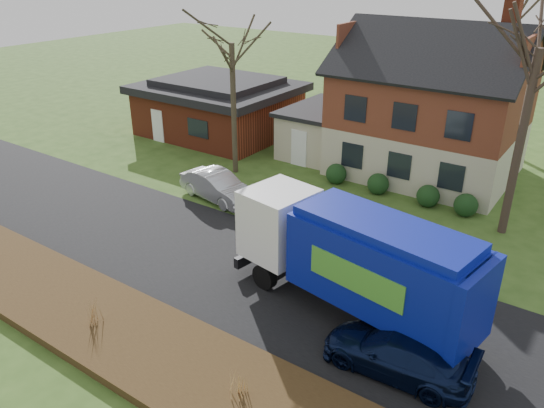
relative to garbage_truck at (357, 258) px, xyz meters
The scene contains 11 objects.
ground 5.24m from the garbage_truck, behind, with size 120.00×120.00×0.00m, color #2F4C19.
road 5.24m from the garbage_truck, behind, with size 80.00×7.00×0.02m, color black.
mulch_verge 7.36m from the garbage_truck, 132.36° to the right, with size 80.00×3.50×0.30m, color #312010.
main_house 14.48m from the garbage_truck, 103.21° to the left, with size 12.95×8.95×9.26m.
ranch_house 21.26m from the garbage_truck, 142.07° to the left, with size 9.80×8.20×3.70m.
garbage_truck is the anchor object (origin of this frame).
silver_sedan 10.87m from the garbage_truck, 155.01° to the left, with size 1.49×4.27×1.41m, color #AFB2B8.
navy_wagon 3.25m from the garbage_truck, 37.28° to the right, with size 1.77×4.36×1.26m, color black.
tree_front_west 15.05m from the garbage_truck, 144.94° to the left, with size 3.27×3.27×9.71m.
grass_clump_mid 8.55m from the garbage_truck, 139.06° to the right, with size 0.34×0.28×0.94m.
grass_clump_east 5.54m from the garbage_truck, 97.56° to the right, with size 0.35×0.29×0.89m.
Camera 1 is at (10.91, -13.62, 10.96)m, focal length 35.00 mm.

